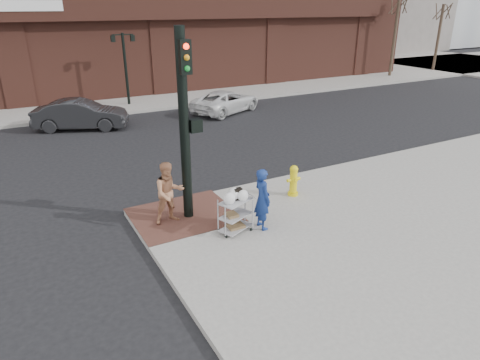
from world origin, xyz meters
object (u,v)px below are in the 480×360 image
lamp_post (125,61)px  utility_cart (235,213)px  fire_hydrant (293,180)px  sedan_dark (81,115)px  minivan_white (226,101)px  pedestrian_tan (169,193)px  traffic_signal_pole (185,122)px  woman_blue (262,199)px

lamp_post → utility_cart: bearing=-96.1°
lamp_post → fire_hydrant: lamp_post is taller
sedan_dark → minivan_white: size_ratio=0.99×
pedestrian_tan → traffic_signal_pole: bearing=5.7°
woman_blue → fire_hydrant: (1.93, 1.31, -0.33)m
pedestrian_tan → minivan_white: pedestrian_tan is taller
pedestrian_tan → fire_hydrant: (3.91, -0.15, -0.35)m
lamp_post → pedestrian_tan: size_ratio=2.36×
woman_blue → pedestrian_tan: pedestrian_tan is taller
pedestrian_tan → minivan_white: bearing=56.6°
woman_blue → utility_cart: bearing=80.4°
traffic_signal_pole → utility_cart: traffic_signal_pole is taller
fire_hydrant → minivan_white: bearing=72.9°
utility_cart → minivan_white: bearing=63.9°
pedestrian_tan → fire_hydrant: size_ratio=1.75×
lamp_post → minivan_white: (4.35, -4.10, -2.01)m
lamp_post → minivan_white: 6.31m
pedestrian_tan → utility_cart: bearing=-45.6°
lamp_post → sedan_dark: (-3.36, -3.85, -1.90)m
pedestrian_tan → minivan_white: (7.40, 11.18, -0.39)m
lamp_post → utility_cart: size_ratio=3.40×
traffic_signal_pole → fire_hydrant: traffic_signal_pole is taller
traffic_signal_pole → woman_blue: 2.78m
pedestrian_tan → sedan_dark: pedestrian_tan is taller
utility_cart → fire_hydrant: utility_cart is taller
lamp_post → woman_blue: size_ratio=2.43×
utility_cart → lamp_post: bearing=83.9°
pedestrian_tan → sedan_dark: bearing=91.6°
lamp_post → woman_blue: (-1.07, -16.74, -1.65)m
pedestrian_tan → sedan_dark: 11.44m
woman_blue → minivan_white: (5.42, 12.64, -0.36)m
minivan_white → utility_cart: bearing=129.2°
lamp_post → minivan_white: lamp_post is taller
woman_blue → fire_hydrant: bearing=-53.4°
traffic_signal_pole → minivan_white: bearing=58.5°
woman_blue → pedestrian_tan: 2.46m
pedestrian_tan → sedan_dark: size_ratio=0.39×
utility_cart → traffic_signal_pole: bearing=117.3°
traffic_signal_pole → fire_hydrant: bearing=-3.6°
traffic_signal_pole → fire_hydrant: 4.00m
lamp_post → pedestrian_tan: (-3.05, -15.28, -1.62)m
lamp_post → fire_hydrant: (0.86, -15.44, -1.97)m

